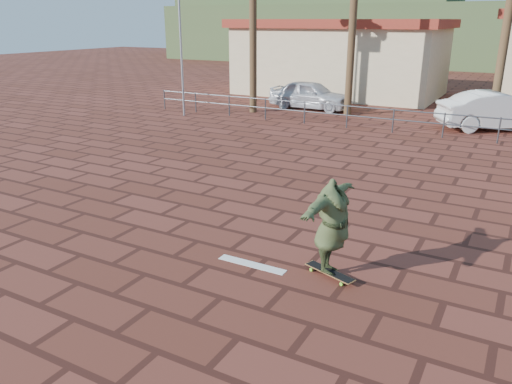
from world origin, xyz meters
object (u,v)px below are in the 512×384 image
skateboarder (332,227)px  car_silver (311,95)px  longboard (330,272)px  car_white (498,111)px

skateboarder → car_silver: skateboarder is taller
longboard → car_white: car_white is taller
longboard → skateboarder: size_ratio=0.48×
longboard → car_white: 15.75m
car_silver → car_white: car_white is taller
longboard → car_silver: car_silver is taller
longboard → car_silver: (-7.48, 16.65, 0.66)m
skateboarder → car_silver: bearing=24.9°
longboard → skateboarder: (-0.00, 0.00, 0.91)m
car_white → longboard: bearing=144.7°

